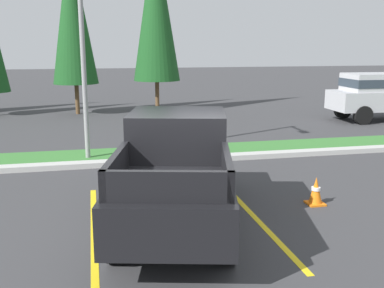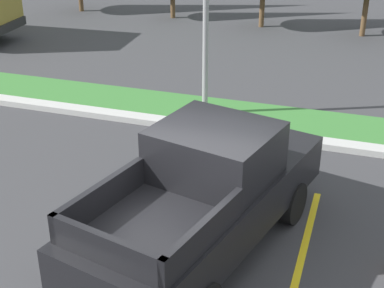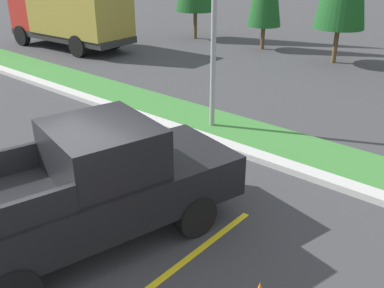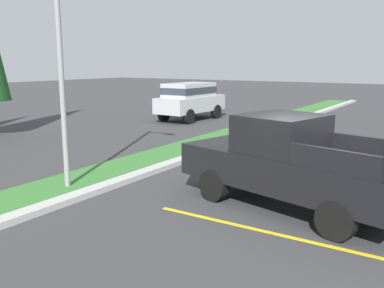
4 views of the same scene
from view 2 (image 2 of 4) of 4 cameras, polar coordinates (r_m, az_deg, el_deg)
ground_plane at (r=9.06m, az=-0.45°, el=-12.22°), size 120.00×120.00×0.00m
parking_line_near at (r=9.86m, az=-7.48°, el=-8.92°), size 0.12×4.80×0.01m
parking_line_far at (r=9.15m, az=10.81°, el=-12.34°), size 0.12×4.80×0.01m
curb_strip at (r=13.18m, az=6.55°, el=0.98°), size 56.00×0.40×0.15m
grass_median at (r=14.19m, az=7.50°, el=2.59°), size 56.00×1.80×0.06m
pickup_truck_main at (r=8.84m, az=1.50°, el=-5.13°), size 3.08×5.52×2.10m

